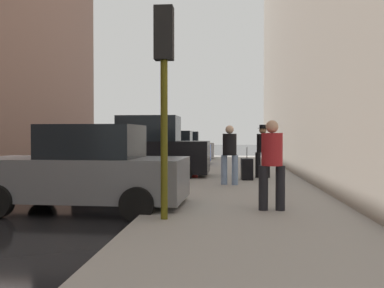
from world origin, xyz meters
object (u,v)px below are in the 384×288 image
Objects in this scene: parked_black_suv at (145,151)px; pedestrian_with_fedora at (263,148)px; parked_gray_coupe at (86,170)px; parked_silver_sedan at (181,147)px; traffic_light at (164,66)px; pedestrian_in_red_jacket at (272,160)px; fire_hydrant at (195,167)px; rolling_suitcase at (247,169)px; parked_blue_sedan at (169,150)px; pedestrian_in_jeans at (230,152)px.

pedestrian_with_fedora is (4.09, -0.40, 0.10)m from parked_black_suv.
parked_silver_sedan is at bearing 90.00° from parked_gray_coupe.
pedestrian_in_red_jacket is (1.91, 1.01, -1.65)m from traffic_light.
parked_gray_coupe is 17.57m from parked_silver_sedan.
fire_hydrant is 0.68× the size of rolling_suitcase.
parked_gray_coupe is at bearing 142.54° from traffic_light.
pedestrian_with_fedora reaches higher than parked_blue_sedan.
fire_hydrant is 7.54m from traffic_light.
rolling_suitcase is at bearing 69.10° from pedestrian_in_jeans.
pedestrian_with_fedora reaches higher than parked_silver_sedan.
parked_black_suv is at bearing 90.00° from parked_gray_coupe.
fire_hydrant is at bearing -177.49° from pedestrian_with_fedora.
parked_blue_sedan reaches higher than rolling_suitcase.
pedestrian_in_red_jacket is at bearing -73.73° from parked_blue_sedan.
parked_black_suv is 8.10m from traffic_light.
parked_gray_coupe is 1.18× the size of traffic_light.
traffic_light is 3.46× the size of rolling_suitcase.
parked_blue_sedan is 2.46× the size of pedestrian_in_jeans.
fire_hydrant is 2.37m from pedestrian_with_fedora.
fire_hydrant is (1.80, -6.71, -0.35)m from parked_blue_sedan.
parked_silver_sedan is 1.18× the size of traffic_light.
pedestrian_in_jeans reaches higher than fire_hydrant.
pedestrian_with_fedora reaches higher than parked_gray_coupe.
parked_blue_sedan is at bearing 105.05° from fire_hydrant.
rolling_suitcase is (1.73, -0.59, -0.01)m from fire_hydrant.
pedestrian_with_fedora is at bearing 72.98° from traffic_light.
parked_blue_sedan is at bearing 97.59° from traffic_light.
rolling_suitcase is (-0.23, 5.60, -0.61)m from pedestrian_in_red_jacket.
parked_gray_coupe is 6.28m from parked_black_suv.
pedestrian_with_fedora is at bearing 55.17° from parked_gray_coupe.
pedestrian_in_jeans is at bearing -40.62° from parked_black_suv.
traffic_light is (1.85, -7.69, 1.73)m from parked_black_suv.
parked_black_suv is 2.70× the size of pedestrian_in_red_jacket.
traffic_light reaches higher than pedestrian_with_fedora.
parked_silver_sedan is at bearing 101.82° from pedestrian_in_red_jacket.
parked_silver_sedan is 14.17m from pedestrian_in_jeans.
traffic_light is (0.05, -7.19, 2.26)m from fire_hydrant.
parked_silver_sedan is 6.05× the size of fire_hydrant.
pedestrian_with_fedora reaches higher than fire_hydrant.
pedestrian_in_red_jacket is at bearing -87.62° from rolling_suitcase.
pedestrian_with_fedora is 1.04× the size of pedestrian_in_jeans.
pedestrian_with_fedora is 2.42m from pedestrian_in_jeans.
pedestrian_in_jeans is at bearing -60.30° from fire_hydrant.
fire_hydrant is (1.80, -11.80, -0.35)m from parked_silver_sedan.
fire_hydrant is 0.40× the size of pedestrian_with_fedora.
traffic_light is 7.80m from pedestrian_with_fedora.
pedestrian_in_red_jacket is (3.76, -17.99, 0.26)m from parked_silver_sedan.
parked_black_suv is 1.95m from fire_hydrant.
rolling_suitcase is (0.56, 1.46, -0.61)m from pedestrian_in_jeans.
traffic_light is at bearing -107.02° from pedestrian_with_fedora.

